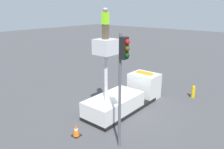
% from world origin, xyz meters
% --- Properties ---
extents(ground_plane, '(120.00, 120.00, 0.00)m').
position_xyz_m(ground_plane, '(0.00, 0.00, 0.00)').
color(ground_plane, '#4C4C4F').
extents(bucket_truck, '(6.77, 2.20, 5.13)m').
position_xyz_m(bucket_truck, '(0.42, 0.00, 0.90)').
color(bucket_truck, black).
rests_on(bucket_truck, ground).
extents(worker, '(0.40, 0.26, 1.75)m').
position_xyz_m(worker, '(-1.63, 0.00, 6.01)').
color(worker, brown).
rests_on(worker, bucket_truck).
extents(traffic_light_pole, '(0.34, 0.57, 5.79)m').
position_xyz_m(traffic_light_pole, '(-3.42, -2.61, 4.08)').
color(traffic_light_pole, '#515156').
rests_on(traffic_light_pole, ground).
extents(fire_hydrant, '(0.52, 0.28, 1.00)m').
position_xyz_m(fire_hydrant, '(5.39, -3.06, 0.49)').
color(fire_hydrant, gold).
rests_on(fire_hydrant, ground).
extents(traffic_cone_rear, '(0.46, 0.46, 0.72)m').
position_xyz_m(traffic_cone_rear, '(-4.24, -0.07, 0.34)').
color(traffic_cone_rear, black).
rests_on(traffic_cone_rear, ground).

